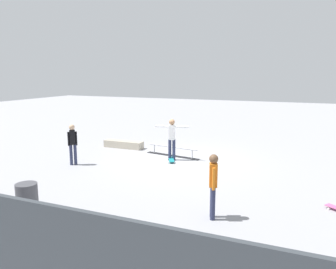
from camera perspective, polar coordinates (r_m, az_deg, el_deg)
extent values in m
plane|color=#9E9EA3|center=(13.14, 2.07, -4.54)|extent=(60.00, 60.00, 0.00)
cube|color=black|center=(13.87, 0.80, -3.69)|extent=(2.49, 0.63, 0.01)
cylinder|color=#B7B7BC|center=(13.39, 4.21, -3.44)|extent=(0.04, 0.04, 0.38)
cylinder|color=#B7B7BC|center=(14.32, -2.38, -2.49)|extent=(0.04, 0.04, 0.38)
cylinder|color=#B7B7BC|center=(13.79, 0.80, -2.19)|extent=(2.30, 0.42, 0.05)
cube|color=#B2A893|center=(15.47, -7.68, -1.68)|extent=(1.88, 0.50, 0.33)
cylinder|color=#2D3351|center=(13.12, 0.31, -2.67)|extent=(0.14, 0.14, 0.84)
cylinder|color=#2D3351|center=(13.09, 1.02, -2.70)|extent=(0.14, 0.14, 0.84)
cube|color=white|center=(12.96, 0.67, 0.40)|extent=(0.25, 0.23, 0.59)
sphere|color=#A87A56|center=(12.89, 0.68, 2.20)|extent=(0.23, 0.23, 0.23)
cylinder|color=white|center=(13.00, -1.01, 1.44)|extent=(0.56, 0.19, 0.08)
cylinder|color=white|center=(12.86, 2.38, 1.33)|extent=(0.56, 0.19, 0.08)
cube|color=teal|center=(13.02, 0.59, -4.31)|extent=(0.52, 0.81, 0.02)
cylinder|color=white|center=(13.29, 0.03, -4.24)|extent=(0.05, 0.06, 0.05)
cylinder|color=white|center=(13.30, 1.03, -4.23)|extent=(0.05, 0.06, 0.05)
cylinder|color=white|center=(12.76, 0.13, -4.86)|extent=(0.05, 0.06, 0.05)
cylinder|color=white|center=(12.77, 1.16, -4.85)|extent=(0.05, 0.06, 0.05)
cylinder|color=#2D3351|center=(8.13, 7.68, -11.36)|extent=(0.15, 0.15, 0.80)
cylinder|color=#2D3351|center=(7.98, 7.75, -11.79)|extent=(0.15, 0.15, 0.80)
cube|color=orange|center=(7.83, 7.84, -6.95)|extent=(0.24, 0.25, 0.56)
sphere|color=brown|center=(7.72, 7.91, -4.19)|extent=(0.22, 0.22, 0.22)
cylinder|color=orange|center=(7.97, 7.76, -7.00)|extent=(0.09, 0.09, 0.53)
cylinder|color=orange|center=(7.71, 7.90, -7.63)|extent=(0.09, 0.09, 0.53)
cylinder|color=#2D3351|center=(12.96, -16.41, -3.40)|extent=(0.16, 0.16, 0.78)
cylinder|color=#2D3351|center=(12.97, -15.72, -3.35)|extent=(0.16, 0.16, 0.78)
cube|color=black|center=(12.82, -16.22, -0.47)|extent=(0.27, 0.27, 0.55)
sphere|color=tan|center=(12.76, -16.30, 1.22)|extent=(0.21, 0.21, 0.21)
cylinder|color=black|center=(12.83, -16.82, -0.73)|extent=(0.10, 0.10, 0.52)
cylinder|color=black|center=(12.84, -15.59, -0.66)|extent=(0.10, 0.10, 0.52)
cylinder|color=white|center=(9.69, 26.72, -11.11)|extent=(0.06, 0.06, 0.05)
cylinder|color=white|center=(9.51, 25.99, -11.47)|extent=(0.06, 0.06, 0.05)
cylinder|color=#47474C|center=(8.84, -23.16, -10.30)|extent=(0.51, 0.51, 0.80)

